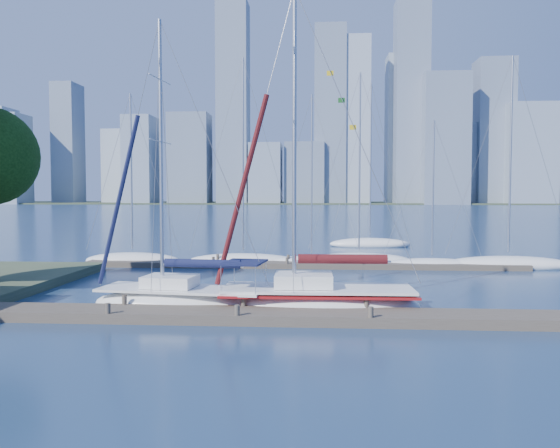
{
  "coord_description": "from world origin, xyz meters",
  "views": [
    {
      "loc": [
        3.0,
        -21.1,
        4.93
      ],
      "look_at": [
        1.29,
        4.0,
        3.61
      ],
      "focal_mm": 35.0,
      "sensor_mm": 36.0,
      "label": 1
    }
  ],
  "objects": [
    {
      "name": "bg_boat_7",
      "position": [
        8.09,
        31.75,
        0.31
      ],
      "size": [
        8.12,
        4.25,
        15.99
      ],
      "rotation": [
        0.0,
        0.0,
        0.24
      ],
      "color": "white",
      "rests_on": "ground"
    },
    {
      "name": "bg_boat_5",
      "position": [
        15.95,
        16.64,
        0.29
      ],
      "size": [
        8.92,
        3.4,
        14.61
      ],
      "rotation": [
        0.0,
        0.0,
        0.11
      ],
      "color": "white",
      "rests_on": "ground"
    },
    {
      "name": "bg_boat_0",
      "position": [
        -10.31,
        17.29,
        0.28
      ],
      "size": [
        7.06,
        2.68,
        12.58
      ],
      "rotation": [
        0.0,
        0.0,
        -0.04
      ],
      "color": "white",
      "rests_on": "ground"
    },
    {
      "name": "ground",
      "position": [
        0.0,
        0.0,
        0.0
      ],
      "size": [
        700.0,
        700.0,
        0.0
      ],
      "primitive_type": "plane",
      "color": "navy",
      "rests_on": "ground"
    },
    {
      "name": "far_shore",
      "position": [
        0.0,
        320.0,
        0.0
      ],
      "size": [
        800.0,
        100.0,
        1.5
      ],
      "primitive_type": "cube",
      "color": "#38472D",
      "rests_on": "ground"
    },
    {
      "name": "bg_boat_2",
      "position": [
        2.61,
        17.32,
        0.23
      ],
      "size": [
        7.29,
        3.81,
        12.27
      ],
      "rotation": [
        0.0,
        0.0,
        -0.29
      ],
      "color": "white",
      "rests_on": "ground"
    },
    {
      "name": "sailboat_maroon",
      "position": [
        3.02,
        2.04,
        1.09
      ],
      "size": [
        8.71,
        3.0,
        14.17
      ],
      "rotation": [
        0.0,
        0.0,
        0.02
      ],
      "color": "white",
      "rests_on": "ground"
    },
    {
      "name": "bg_boat_3",
      "position": [
        6.03,
        18.52,
        0.28
      ],
      "size": [
        7.86,
        3.96,
        14.04
      ],
      "rotation": [
        0.0,
        0.0,
        -0.23
      ],
      "color": "white",
      "rests_on": "ground"
    },
    {
      "name": "near_dock",
      "position": [
        0.0,
        0.0,
        0.2
      ],
      "size": [
        26.0,
        2.0,
        0.4
      ],
      "primitive_type": "cube",
      "color": "#483E35",
      "rests_on": "ground"
    },
    {
      "name": "far_dock",
      "position": [
        2.0,
        16.0,
        0.18
      ],
      "size": [
        30.0,
        1.8,
        0.36
      ],
      "primitive_type": "cube",
      "color": "#483E35",
      "rests_on": "ground"
    },
    {
      "name": "sailboat_navy",
      "position": [
        -2.86,
        2.11,
        1.07
      ],
      "size": [
        8.01,
        3.44,
        13.0
      ],
      "rotation": [
        0.0,
        0.0,
        -0.12
      ],
      "color": "white",
      "rests_on": "ground"
    },
    {
      "name": "bg_boat_4",
      "position": [
        10.86,
        16.58,
        0.21
      ],
      "size": [
        6.85,
        2.38,
        10.28
      ],
      "rotation": [
        0.0,
        0.0,
        0.07
      ],
      "color": "white",
      "rests_on": "ground"
    },
    {
      "name": "bg_boat_1",
      "position": [
        -2.29,
        17.66,
        0.28
      ],
      "size": [
        8.08,
        2.71,
        15.02
      ],
      "rotation": [
        0.0,
        0.0,
        -0.06
      ],
      "color": "white",
      "rests_on": "ground"
    },
    {
      "name": "skyline",
      "position": [
        23.44,
        290.18,
        36.67
      ],
      "size": [
        502.13,
        51.31,
        114.02
      ],
      "color": "gray",
      "rests_on": "ground"
    }
  ]
}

